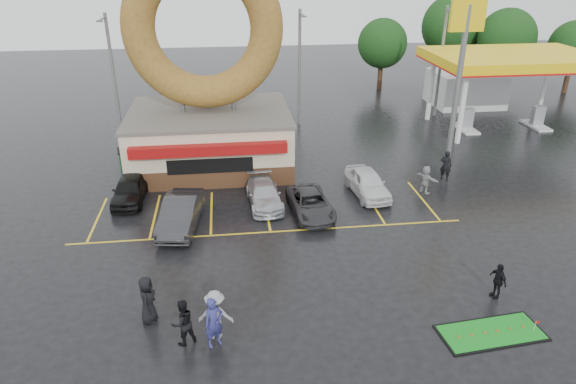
{
  "coord_description": "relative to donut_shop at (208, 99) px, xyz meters",
  "views": [
    {
      "loc": [
        -1.93,
        -19.17,
        12.86
      ],
      "look_at": [
        0.89,
        3.37,
        2.2
      ],
      "focal_mm": 32.0,
      "sensor_mm": 36.0,
      "label": 1
    }
  ],
  "objects": [
    {
      "name": "tree_far_c",
      "position": [
        25.0,
        21.03,
        1.37
      ],
      "size": [
        6.3,
        6.3,
        9.0
      ],
      "color": "#332114",
      "rests_on": "ground"
    },
    {
      "name": "streetlight_right",
      "position": [
        19.0,
        8.95,
        0.32
      ],
      "size": [
        0.4,
        2.21,
        9.0
      ],
      "color": "slate",
      "rests_on": "ground"
    },
    {
      "name": "person_hoodie",
      "position": [
        0.31,
        -17.08,
        -3.48
      ],
      "size": [
        1.38,
        0.92,
        1.98
      ],
      "primitive_type": "imported",
      "rotation": [
        0.0,
        0.0,
        2.98
      ],
      "color": "gray",
      "rests_on": "ground"
    },
    {
      "name": "person_blackjkt",
      "position": [
        -0.85,
        -17.25,
        -3.56
      ],
      "size": [
        1.1,
        1.02,
        1.81
      ],
      "primitive_type": "imported",
      "rotation": [
        0.0,
        0.0,
        3.64
      ],
      "color": "black",
      "rests_on": "ground"
    },
    {
      "name": "putting_green",
      "position": [
        10.43,
        -18.17,
        -4.43
      ],
      "size": [
        4.05,
        2.04,
        0.49
      ],
      "color": "black",
      "rests_on": "ground"
    },
    {
      "name": "streetlight_mid",
      "position": [
        7.0,
        7.95,
        0.32
      ],
      "size": [
        0.4,
        2.21,
        9.0
      ],
      "color": "slate",
      "rests_on": "ground"
    },
    {
      "name": "car_grey",
      "position": [
        5.32,
        -7.84,
        -3.85
      ],
      "size": [
        2.35,
        4.53,
        1.22
      ],
      "primitive_type": "imported",
      "rotation": [
        0.0,
        0.0,
        0.07
      ],
      "color": "#313234",
      "rests_on": "ground"
    },
    {
      "name": "streetlight_left",
      "position": [
        -7.0,
        6.95,
        0.32
      ],
      "size": [
        0.4,
        2.21,
        9.0
      ],
      "color": "slate",
      "rests_on": "ground"
    },
    {
      "name": "person_blue",
      "position": [
        0.26,
        -17.49,
        -3.48
      ],
      "size": [
        0.85,
        0.76,
        1.97
      ],
      "primitive_type": "imported",
      "rotation": [
        0.0,
        0.0,
        0.5
      ],
      "color": "navy",
      "rests_on": "ground"
    },
    {
      "name": "ground",
      "position": [
        3.0,
        -12.97,
        -4.46
      ],
      "size": [
        120.0,
        120.0,
        0.0
      ],
      "primitive_type": "plane",
      "color": "black",
      "rests_on": "ground"
    },
    {
      "name": "car_black",
      "position": [
        -4.55,
        -4.97,
        -3.75
      ],
      "size": [
        1.8,
        4.22,
        1.42
      ],
      "primitive_type": "imported",
      "rotation": [
        0.0,
        0.0,
        -0.03
      ],
      "color": "black",
      "rests_on": "ground"
    },
    {
      "name": "gas_station",
      "position": [
        23.0,
        7.97,
        -0.77
      ],
      "size": [
        12.3,
        13.65,
        5.9
      ],
      "color": "silver",
      "rests_on": "ground"
    },
    {
      "name": "shell_sign",
      "position": [
        16.0,
        -0.97,
        2.91
      ],
      "size": [
        2.2,
        0.36,
        10.6
      ],
      "color": "slate",
      "rests_on": "ground"
    },
    {
      "name": "tree_far_d",
      "position": [
        17.0,
        19.03,
        0.07
      ],
      "size": [
        4.9,
        4.9,
        7.0
      ],
      "color": "#332114",
      "rests_on": "ground"
    },
    {
      "name": "car_silver",
      "position": [
        2.95,
        -6.41,
        -3.84
      ],
      "size": [
        1.99,
        4.38,
        1.24
      ],
      "primitive_type": "imported",
      "rotation": [
        0.0,
        0.0,
        0.06
      ],
      "color": "#B0B1B6",
      "rests_on": "ground"
    },
    {
      "name": "donut_shop",
      "position": [
        0.0,
        0.0,
        0.0
      ],
      "size": [
        10.2,
        8.7,
        13.5
      ],
      "color": "#472B19",
      "rests_on": "ground"
    },
    {
      "name": "person_bystander",
      "position": [
        -2.24,
        -15.83,
        -3.49
      ],
      "size": [
        0.69,
        1.0,
        1.94
      ],
      "primitive_type": "imported",
      "rotation": [
        0.0,
        0.0,
        1.49
      ],
      "color": "black",
      "rests_on": "ground"
    },
    {
      "name": "car_dgrey",
      "position": [
        -1.49,
        -8.45,
        -3.68
      ],
      "size": [
        2.31,
        4.96,
        1.57
      ],
      "primitive_type": "imported",
      "rotation": [
        0.0,
        0.0,
        -0.14
      ],
      "color": "#2A2A2C",
      "rests_on": "ground"
    },
    {
      "name": "dumpster",
      "position": [
        -5.0,
        -0.13,
        -3.81
      ],
      "size": [
        2.0,
        1.54,
        1.3
      ],
      "primitive_type": "cube",
      "rotation": [
        0.0,
        0.0,
        0.2
      ],
      "color": "#194123",
      "rests_on": "ground"
    },
    {
      "name": "tree_far_a",
      "position": [
        29.0,
        17.03,
        0.72
      ],
      "size": [
        5.6,
        5.6,
        8.0
      ],
      "color": "#332114",
      "rests_on": "ground"
    },
    {
      "name": "person_cameraman",
      "position": [
        11.66,
        -16.04,
        -3.69
      ],
      "size": [
        0.58,
        0.98,
        1.56
      ],
      "primitive_type": "imported",
      "rotation": [
        0.0,
        0.0,
        -1.34
      ],
      "color": "black",
      "rests_on": "ground"
    },
    {
      "name": "person_walker_far",
      "position": [
        14.35,
        -4.33,
        -3.52
      ],
      "size": [
        0.82,
        0.77,
        1.89
      ],
      "primitive_type": "imported",
      "rotation": [
        0.0,
        0.0,
        2.52
      ],
      "color": "black",
      "rests_on": "ground"
    },
    {
      "name": "car_white",
      "position": [
        9.0,
        -5.83,
        -3.73
      ],
      "size": [
        2.14,
        4.47,
        1.47
      ],
      "primitive_type": "imported",
      "rotation": [
        0.0,
        0.0,
        0.1
      ],
      "color": "silver",
      "rests_on": "ground"
    },
    {
      "name": "tree_far_b",
      "position": [
        35.0,
        15.03,
        0.07
      ],
      "size": [
        4.9,
        4.9,
        7.0
      ],
      "color": "#332114",
      "rests_on": "ground"
    },
    {
      "name": "person_walker_near",
      "position": [
        12.43,
        -6.0,
        -3.63
      ],
      "size": [
        1.19,
        1.59,
        1.67
      ],
      "primitive_type": "imported",
      "rotation": [
        0.0,
        0.0,
        2.09
      ],
      "color": "#969699",
      "rests_on": "ground"
    }
  ]
}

